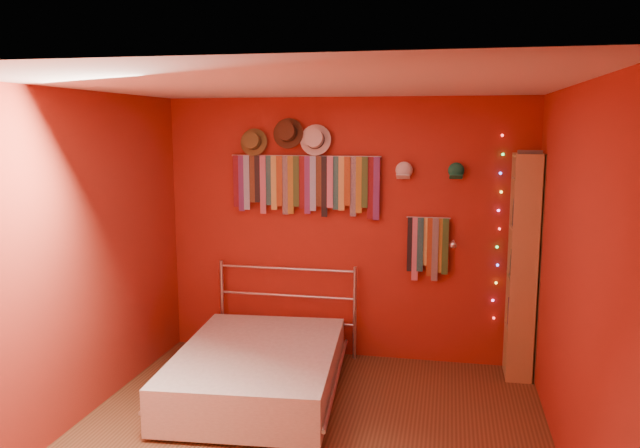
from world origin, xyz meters
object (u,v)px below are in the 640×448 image
Objects in this scene: bed at (258,369)px; bookshelf at (528,266)px; tie_rack at (305,182)px; reading_lamp at (453,244)px.

bookshelf is at bearing 16.10° from bed.
bookshelf reaches higher than bed.
tie_rack is 1.80m from bed.
reading_lamp reaches higher than bed.
tie_rack is 0.75× the size of bed.
bookshelf is 2.50m from bed.
bed is (-0.18, -0.99, -1.49)m from tie_rack.
bookshelf is 1.03× the size of bed.
reading_lamp is at bearing 179.66° from bookshelf.
tie_rack reaches higher than bed.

